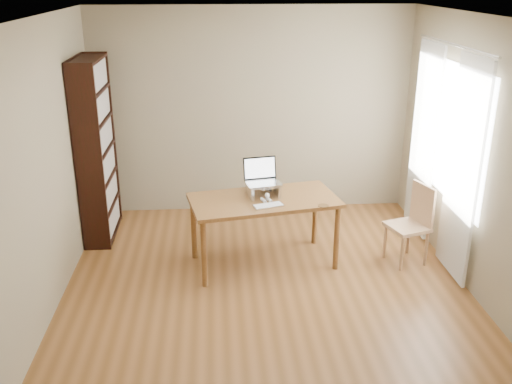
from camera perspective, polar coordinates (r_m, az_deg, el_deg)
name	(u,v)px	position (r m, az deg, el deg)	size (l,w,h in m)	color
room	(272,168)	(5.13, 1.60, 2.40)	(4.04, 4.54, 2.64)	brown
bookshelf	(97,150)	(6.79, -15.66, 4.06)	(0.30, 0.90, 2.10)	black
curtains	(442,152)	(6.36, 18.08, 3.82)	(0.03, 1.90, 2.25)	white
desk	(264,206)	(5.96, 0.79, -1.45)	(1.64, 1.03, 0.75)	brown
laptop_stand	(263,188)	(5.97, 0.74, 0.36)	(0.32, 0.25, 0.13)	silver
laptop	(263,176)	(5.99, 0.69, 1.58)	(0.40, 0.36, 0.25)	silver
keyboard	(268,206)	(5.72, 1.23, -1.38)	(0.33, 0.21, 0.02)	silver
coaster	(323,206)	(5.78, 6.75, -1.37)	(0.11, 0.11, 0.01)	brown
cat	(260,189)	(6.00, 0.42, 0.35)	(0.26, 0.49, 0.17)	#4C433C
chair	(414,222)	(6.30, 15.49, -2.92)	(0.49, 0.48, 0.87)	tan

